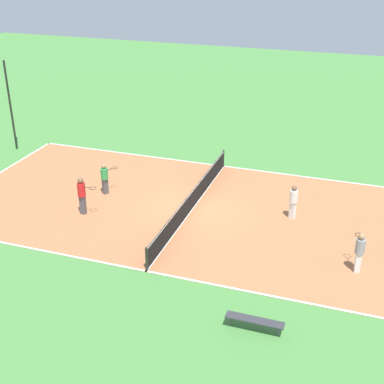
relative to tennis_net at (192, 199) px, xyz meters
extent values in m
plane|color=#47843D|center=(0.00, 0.00, -0.52)|extent=(80.00, 80.00, 0.00)
cube|color=#AD6B42|center=(0.00, 0.00, -0.51)|extent=(11.01, 22.58, 0.02)
cube|color=white|center=(-5.46, 0.00, -0.50)|extent=(0.10, 22.58, 0.00)
cube|color=white|center=(5.46, 0.00, -0.50)|extent=(0.10, 22.58, 0.00)
cube|color=white|center=(0.00, 0.00, -0.50)|extent=(11.01, 0.10, 0.00)
cylinder|color=black|center=(-5.36, 0.00, -0.01)|extent=(0.10, 0.10, 0.98)
cylinder|color=black|center=(5.36, 0.00, -0.01)|extent=(0.10, 0.10, 0.98)
cube|color=black|center=(0.00, 0.00, -0.03)|extent=(10.71, 0.03, 0.93)
cube|color=white|center=(0.00, 0.00, 0.40)|extent=(10.71, 0.04, 0.06)
cube|color=#333338|center=(-7.45, -4.68, -0.09)|extent=(0.36, 1.92, 0.04)
cylinder|color=#4C4C51|center=(-7.45, -5.49, -0.32)|extent=(0.08, 0.08, 0.41)
cylinder|color=#4C4C51|center=(-7.45, -3.87, -0.32)|extent=(0.08, 0.08, 0.41)
cube|color=#4C4C51|center=(0.20, 4.61, -0.10)|extent=(0.32, 0.30, 0.79)
cylinder|color=green|center=(0.20, 4.61, 0.57)|extent=(0.49, 0.49, 0.56)
sphere|color=#A87A56|center=(0.20, 4.61, 0.97)|extent=(0.24, 0.24, 0.24)
cylinder|color=#262626|center=(0.47, 4.45, 0.71)|extent=(0.26, 0.17, 0.03)
torus|color=black|center=(0.71, 4.31, 0.71)|extent=(0.42, 0.42, 0.02)
cube|color=white|center=(-2.87, -7.63, -0.08)|extent=(0.28, 0.24, 0.83)
cylinder|color=gray|center=(-2.87, -7.63, 0.62)|extent=(0.42, 0.42, 0.58)
sphere|color=#A87A56|center=(-2.87, -7.63, 1.04)|extent=(0.25, 0.25, 0.25)
cylinder|color=#262626|center=(-2.55, -7.58, 0.77)|extent=(0.28, 0.08, 0.03)
torus|color=black|center=(-2.28, -7.53, 0.77)|extent=(0.35, 0.35, 0.02)
cube|color=white|center=(0.62, -4.59, -0.09)|extent=(0.29, 0.31, 0.81)
cylinder|color=silver|center=(0.62, -4.59, 0.59)|extent=(0.48, 0.48, 0.57)
sphere|color=brown|center=(0.62, -4.59, 1.00)|extent=(0.24, 0.24, 0.24)
cube|color=#4C4C51|center=(-2.05, 4.60, -0.05)|extent=(0.20, 0.25, 0.91)
cylinder|color=red|center=(-2.05, 4.60, 0.72)|extent=(0.36, 0.36, 0.63)
sphere|color=brown|center=(-2.05, 4.60, 1.18)|extent=(0.27, 0.27, 0.27)
cylinder|color=#262626|center=(-2.06, 4.28, 0.88)|extent=(0.03, 0.28, 0.03)
torus|color=black|center=(-2.06, 4.00, 0.88)|extent=(0.31, 0.31, 0.02)
cylinder|color=black|center=(4.06, 12.56, 2.13)|extent=(0.12, 0.12, 5.30)
camera|label=1|loc=(-21.09, -7.19, 11.10)|focal=50.00mm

